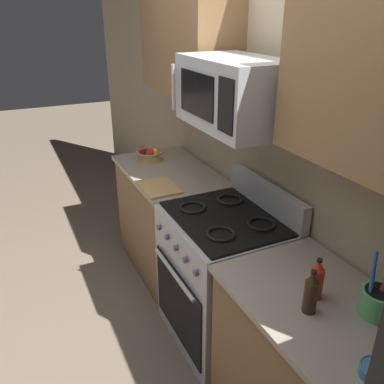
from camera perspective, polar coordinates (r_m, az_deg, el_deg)
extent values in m
plane|color=#6B5B4C|center=(2.84, -8.79, -22.99)|extent=(16.00, 16.00, 0.00)
cube|color=tan|center=(2.54, 12.79, 5.91)|extent=(8.00, 0.10, 2.60)
cube|color=olive|center=(3.43, -3.12, -4.19)|extent=(1.00, 0.60, 0.88)
cube|color=gray|center=(3.24, -3.30, 2.90)|extent=(1.04, 0.64, 0.03)
cube|color=#B2B5BA|center=(2.73, 4.40, -12.23)|extent=(0.76, 0.64, 0.91)
cube|color=black|center=(2.67, -2.01, -15.61)|extent=(0.67, 0.01, 0.51)
cylinder|color=#B2B5BA|center=(2.50, -2.65, -11.30)|extent=(0.57, 0.02, 0.02)
cube|color=black|center=(2.48, 4.74, -3.61)|extent=(0.73, 0.58, 0.02)
cube|color=#B2B5BA|center=(2.59, 10.42, -0.66)|extent=(0.76, 0.06, 0.18)
torus|color=black|center=(2.56, 0.09, -2.18)|extent=(0.17, 0.17, 0.02)
torus|color=black|center=(2.27, 4.06, -5.89)|extent=(0.17, 0.17, 0.02)
torus|color=black|center=(2.67, 5.33, -1.06)|extent=(0.17, 0.17, 0.02)
torus|color=black|center=(2.40, 9.72, -4.43)|extent=(0.17, 0.17, 0.02)
cylinder|color=#4C4C51|center=(2.63, -4.69, -4.97)|extent=(0.04, 0.02, 0.04)
cylinder|color=#4C4C51|center=(2.52, -3.57, -6.35)|extent=(0.04, 0.02, 0.04)
cylinder|color=#4C4C51|center=(2.41, -2.34, -7.86)|extent=(0.04, 0.02, 0.04)
cylinder|color=#4C4C51|center=(2.31, -0.98, -9.51)|extent=(0.04, 0.02, 0.04)
cylinder|color=#4C4C51|center=(2.21, 0.52, -11.30)|extent=(0.04, 0.02, 0.04)
cube|color=olive|center=(2.23, 16.60, -24.38)|extent=(0.93, 0.60, 0.88)
cube|color=gray|center=(1.92, 18.27, -15.27)|extent=(0.97, 0.64, 0.03)
cube|color=#B2B5BA|center=(2.25, 6.14, 13.63)|extent=(0.69, 0.40, 0.37)
cube|color=black|center=(2.20, 0.62, 13.56)|extent=(0.38, 0.01, 0.23)
cube|color=black|center=(1.93, 4.75, 11.94)|extent=(0.14, 0.01, 0.26)
cylinder|color=#B2B5BA|center=(2.42, -2.64, 14.50)|extent=(0.02, 0.02, 0.26)
cube|color=olive|center=(3.09, -0.64, 20.11)|extent=(1.03, 0.34, 0.69)
cylinder|color=#59AD66|center=(1.91, 24.72, -13.92)|extent=(0.16, 0.16, 0.12)
cylinder|color=black|center=(1.90, 24.77, -13.70)|extent=(0.13, 0.13, 0.10)
cylinder|color=blue|center=(1.84, 23.93, -11.49)|extent=(0.07, 0.06, 0.26)
cone|color=#9E7A4C|center=(3.44, -5.91, 5.06)|extent=(0.23, 0.23, 0.07)
torus|color=#9E7A4C|center=(3.43, -5.94, 5.64)|extent=(0.23, 0.23, 0.02)
sphere|color=red|center=(3.42, -5.78, 5.48)|extent=(0.08, 0.08, 0.08)
sphere|color=orange|center=(3.46, -5.83, 5.65)|extent=(0.07, 0.07, 0.07)
sphere|color=yellow|center=(3.42, -5.33, 5.51)|extent=(0.08, 0.08, 0.08)
sphere|color=red|center=(3.59, -6.95, 5.87)|extent=(0.08, 0.08, 0.08)
cube|color=tan|center=(2.89, -4.65, 0.62)|extent=(0.32, 0.25, 0.02)
cylinder|color=#382314|center=(1.81, 16.29, -13.93)|extent=(0.06, 0.06, 0.15)
cone|color=#382314|center=(1.76, 16.66, -11.46)|extent=(0.05, 0.05, 0.04)
cylinder|color=black|center=(1.74, 16.77, -10.70)|extent=(0.02, 0.02, 0.01)
cylinder|color=red|center=(1.89, 17.03, -12.22)|extent=(0.06, 0.06, 0.15)
cone|color=red|center=(1.84, 17.39, -9.86)|extent=(0.05, 0.05, 0.04)
cylinder|color=black|center=(1.83, 17.50, -9.13)|extent=(0.02, 0.02, 0.01)
cylinder|color=teal|center=(1.67, 24.32, -21.98)|extent=(0.11, 0.11, 0.04)
torus|color=teal|center=(1.65, 24.44, -21.51)|extent=(0.11, 0.11, 0.01)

